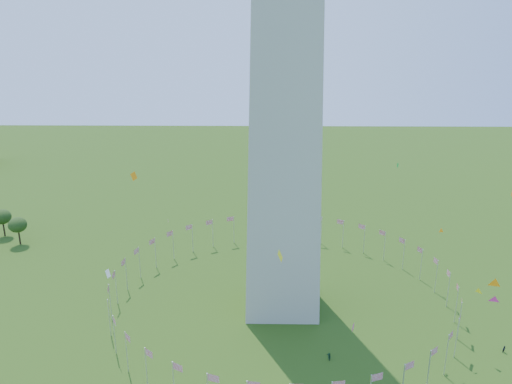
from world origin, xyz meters
TOP-DOWN VIEW (x-y plane):
  - flag_ring at (-0.00, 50.00)m, footprint 80.24×80.24m
  - kites_aloft at (17.12, 24.65)m, footprint 108.20×56.37m

SIDE VIEW (x-z plane):
  - flag_ring at x=0.00m, z-range 0.00..9.00m
  - kites_aloft at x=17.12m, z-range 0.70..42.58m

